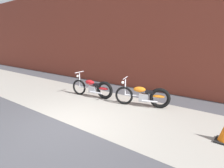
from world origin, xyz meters
The scene contains 5 objects.
ground_plane centered at (0.00, 0.00, 0.00)m, with size 80.00×80.00×0.00m, color #47474C.
sidewalk_slab centered at (0.00, 1.75, 0.00)m, with size 36.00×3.50×0.01m, color #9E998E.
brick_building_wall centered at (0.00, 5.20, 2.75)m, with size 36.00×0.50×5.50m, color brown.
motorcycle_red centered at (-1.26, 2.46, 0.40)m, with size 1.99×0.64×1.03m.
motorcycle_orange centered at (1.01, 2.75, 0.40)m, with size 1.92×0.89×1.03m.
Camera 1 is at (4.34, -3.30, 2.34)m, focal length 31.71 mm.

